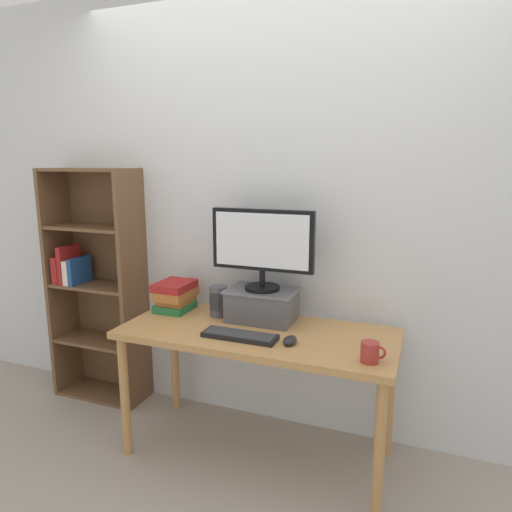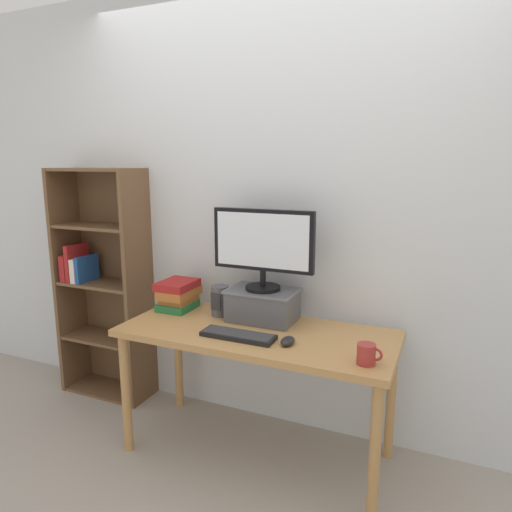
{
  "view_description": "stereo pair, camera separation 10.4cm",
  "coord_description": "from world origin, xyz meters",
  "px_view_note": "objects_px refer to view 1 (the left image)",
  "views": [
    {
      "loc": [
        0.81,
        -2.11,
        1.58
      ],
      "look_at": [
        -0.03,
        0.06,
        1.1
      ],
      "focal_mm": 32.0,
      "sensor_mm": 36.0,
      "label": 1
    },
    {
      "loc": [
        0.9,
        -2.07,
        1.58
      ],
      "look_at": [
        -0.03,
        0.06,
        1.1
      ],
      "focal_mm": 32.0,
      "sensor_mm": 36.0,
      "label": 2
    }
  ],
  "objects_px": {
    "book_stack": "(176,295)",
    "desk_speaker": "(218,301)",
    "riser_box": "(262,304)",
    "desk": "(257,345)",
    "coffee_mug": "(370,352)",
    "bookshelf_unit": "(97,284)",
    "keyboard": "(240,336)",
    "computer_mouse": "(290,340)",
    "computer_monitor": "(262,245)"
  },
  "relations": [
    {
      "from": "book_stack",
      "to": "desk_speaker",
      "type": "bearing_deg",
      "value": -1.13
    },
    {
      "from": "riser_box",
      "to": "desk_speaker",
      "type": "bearing_deg",
      "value": -174.39
    },
    {
      "from": "desk",
      "to": "desk_speaker",
      "type": "relative_size",
      "value": 8.21
    },
    {
      "from": "desk",
      "to": "desk_speaker",
      "type": "bearing_deg",
      "value": 155.3
    },
    {
      "from": "desk",
      "to": "coffee_mug",
      "type": "bearing_deg",
      "value": -17.07
    },
    {
      "from": "bookshelf_unit",
      "to": "desk_speaker",
      "type": "distance_m",
      "value": 0.97
    },
    {
      "from": "keyboard",
      "to": "computer_mouse",
      "type": "height_order",
      "value": "computer_mouse"
    },
    {
      "from": "keyboard",
      "to": "book_stack",
      "type": "xyz_separation_m",
      "value": [
        -0.53,
        0.27,
        0.08
      ]
    },
    {
      "from": "book_stack",
      "to": "desk_speaker",
      "type": "distance_m",
      "value": 0.28
    },
    {
      "from": "book_stack",
      "to": "computer_mouse",
      "type": "bearing_deg",
      "value": -17.9
    },
    {
      "from": "coffee_mug",
      "to": "desk_speaker",
      "type": "relative_size",
      "value": 0.64
    },
    {
      "from": "desk_speaker",
      "to": "bookshelf_unit",
      "type": "bearing_deg",
      "value": 172.66
    },
    {
      "from": "computer_mouse",
      "to": "desk",
      "type": "bearing_deg",
      "value": 151.53
    },
    {
      "from": "bookshelf_unit",
      "to": "riser_box",
      "type": "height_order",
      "value": "bookshelf_unit"
    },
    {
      "from": "keyboard",
      "to": "bookshelf_unit",
      "type": "bearing_deg",
      "value": 162.15
    },
    {
      "from": "computer_monitor",
      "to": "book_stack",
      "type": "relative_size",
      "value": 2.27
    },
    {
      "from": "desk",
      "to": "book_stack",
      "type": "xyz_separation_m",
      "value": [
        -0.57,
        0.14,
        0.17
      ]
    },
    {
      "from": "bookshelf_unit",
      "to": "computer_mouse",
      "type": "distance_m",
      "value": 1.51
    },
    {
      "from": "desk",
      "to": "keyboard",
      "type": "bearing_deg",
      "value": -108.83
    },
    {
      "from": "riser_box",
      "to": "keyboard",
      "type": "xyz_separation_m",
      "value": [
        -0.01,
        -0.29,
        -0.08
      ]
    },
    {
      "from": "computer_monitor",
      "to": "desk_speaker",
      "type": "distance_m",
      "value": 0.43
    },
    {
      "from": "computer_mouse",
      "to": "book_stack",
      "type": "bearing_deg",
      "value": 162.1
    },
    {
      "from": "desk_speaker",
      "to": "computer_mouse",
      "type": "bearing_deg",
      "value": -26.33
    },
    {
      "from": "computer_mouse",
      "to": "book_stack",
      "type": "distance_m",
      "value": 0.83
    },
    {
      "from": "riser_box",
      "to": "coffee_mug",
      "type": "bearing_deg",
      "value": -28.4
    },
    {
      "from": "keyboard",
      "to": "desk_speaker",
      "type": "bearing_deg",
      "value": 132.74
    },
    {
      "from": "desk",
      "to": "coffee_mug",
      "type": "xyz_separation_m",
      "value": [
        0.6,
        -0.18,
        0.13
      ]
    },
    {
      "from": "riser_box",
      "to": "keyboard",
      "type": "relative_size",
      "value": 1.01
    },
    {
      "from": "bookshelf_unit",
      "to": "desk_speaker",
      "type": "bearing_deg",
      "value": -7.34
    },
    {
      "from": "riser_box",
      "to": "bookshelf_unit",
      "type": "bearing_deg",
      "value": 175.37
    },
    {
      "from": "keyboard",
      "to": "computer_mouse",
      "type": "relative_size",
      "value": 3.66
    },
    {
      "from": "keyboard",
      "to": "desk_speaker",
      "type": "height_order",
      "value": "desk_speaker"
    },
    {
      "from": "bookshelf_unit",
      "to": "coffee_mug",
      "type": "xyz_separation_m",
      "value": [
        1.85,
        -0.44,
        -0.02
      ]
    },
    {
      "from": "bookshelf_unit",
      "to": "riser_box",
      "type": "bearing_deg",
      "value": -4.63
    },
    {
      "from": "desk",
      "to": "computer_monitor",
      "type": "relative_size",
      "value": 2.51
    },
    {
      "from": "computer_monitor",
      "to": "computer_mouse",
      "type": "height_order",
      "value": "computer_monitor"
    },
    {
      "from": "desk",
      "to": "keyboard",
      "type": "height_order",
      "value": "keyboard"
    },
    {
      "from": "riser_box",
      "to": "keyboard",
      "type": "bearing_deg",
      "value": -92.41
    },
    {
      "from": "bookshelf_unit",
      "to": "computer_mouse",
      "type": "relative_size",
      "value": 14.87
    },
    {
      "from": "computer_mouse",
      "to": "desk_speaker",
      "type": "relative_size",
      "value": 0.59
    },
    {
      "from": "bookshelf_unit",
      "to": "computer_monitor",
      "type": "xyz_separation_m",
      "value": [
        1.22,
        -0.1,
        0.36
      ]
    },
    {
      "from": "bookshelf_unit",
      "to": "coffee_mug",
      "type": "relative_size",
      "value": 13.84
    },
    {
      "from": "coffee_mug",
      "to": "desk_speaker",
      "type": "bearing_deg",
      "value": 160.37
    },
    {
      "from": "bookshelf_unit",
      "to": "riser_box",
      "type": "distance_m",
      "value": 1.22
    },
    {
      "from": "coffee_mug",
      "to": "desk_speaker",
      "type": "distance_m",
      "value": 0.95
    },
    {
      "from": "computer_mouse",
      "to": "bookshelf_unit",
      "type": "bearing_deg",
      "value": 165.73
    },
    {
      "from": "bookshelf_unit",
      "to": "book_stack",
      "type": "relative_size",
      "value": 6.13
    },
    {
      "from": "computer_mouse",
      "to": "desk_speaker",
      "type": "bearing_deg",
      "value": 153.67
    },
    {
      "from": "riser_box",
      "to": "book_stack",
      "type": "relative_size",
      "value": 1.52
    },
    {
      "from": "riser_box",
      "to": "book_stack",
      "type": "xyz_separation_m",
      "value": [
        -0.54,
        -0.02,
        -0.0
      ]
    }
  ]
}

